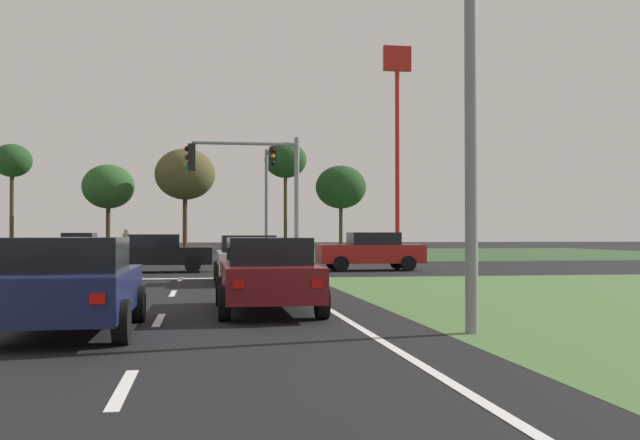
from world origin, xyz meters
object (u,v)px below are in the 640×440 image
(treeline_second, at_px, (12,162))
(car_navy_sixth, at_px, (71,284))
(street_lamp_near, at_px, (463,26))
(fastfood_pole_sign, at_px, (397,106))
(car_white_seventh, at_px, (247,258))
(pedestrian_at_median, at_px, (126,241))
(traffic_signal_far_right, at_px, (269,184))
(treeline_fourth, at_px, (185,174))
(car_red_fourth, at_px, (371,251))
(treeline_third, at_px, (108,187))
(treeline_fifth, at_px, (285,161))
(treeline_sixth, at_px, (341,187))
(car_blue_near, at_px, (79,247))
(car_maroon_third, at_px, (267,274))
(traffic_signal_near_right, at_px, (254,181))
(car_black_second, at_px, (158,253))

(treeline_second, bearing_deg, car_navy_sixth, -75.39)
(street_lamp_near, relative_size, fastfood_pole_sign, 0.64)
(car_white_seventh, distance_m, pedestrian_at_median, 19.53)
(traffic_signal_far_right, bearing_deg, treeline_fourth, 100.57)
(car_red_fourth, distance_m, treeline_third, 39.35)
(street_lamp_near, distance_m, pedestrian_at_median, 32.37)
(car_white_seventh, relative_size, treeline_second, 0.45)
(car_navy_sixth, distance_m, traffic_signal_far_right, 27.03)
(treeline_fifth, distance_m, treeline_sixth, 6.77)
(car_red_fourth, bearing_deg, car_blue_near, 51.21)
(car_white_seventh, distance_m, treeline_second, 46.24)
(car_maroon_third, bearing_deg, car_blue_near, 106.42)
(car_white_seventh, relative_size, treeline_sixth, 0.53)
(pedestrian_at_median, bearing_deg, car_navy_sixth, -153.77)
(traffic_signal_far_right, relative_size, treeline_sixth, 0.77)
(car_blue_near, height_order, car_red_fourth, car_red_fourth)
(pedestrian_at_median, bearing_deg, car_maroon_third, -146.61)
(car_white_seventh, bearing_deg, car_red_fourth, 51.59)
(car_maroon_third, height_order, car_red_fourth, car_red_fourth)
(traffic_signal_near_right, bearing_deg, car_white_seventh, -98.10)
(treeline_fifth, height_order, treeline_sixth, treeline_fifth)
(car_blue_near, height_order, pedestrian_at_median, pedestrian_at_median)
(car_navy_sixth, relative_size, traffic_signal_far_right, 0.71)
(car_black_second, xyz_separation_m, treeline_third, (-6.44, 35.97, 4.86))
(fastfood_pole_sign, bearing_deg, treeline_second, 144.59)
(street_lamp_near, distance_m, treeline_second, 58.29)
(car_black_second, xyz_separation_m, car_white_seventh, (3.20, -7.07, -0.01))
(fastfood_pole_sign, bearing_deg, car_blue_near, -167.87)
(street_lamp_near, relative_size, treeline_sixth, 1.10)
(street_lamp_near, relative_size, pedestrian_at_median, 5.21)
(pedestrian_at_median, distance_m, treeline_sixth, 30.77)
(traffic_signal_near_right, bearing_deg, car_blue_near, 119.00)
(car_navy_sixth, bearing_deg, treeline_sixth, 75.28)
(treeline_second, xyz_separation_m, treeline_sixth, (28.64, 1.74, -1.78))
(traffic_signal_far_right, xyz_separation_m, treeline_sixth, (9.25, 29.31, 1.74))
(car_white_seventh, bearing_deg, traffic_signal_far_right, 82.50)
(treeline_fifth, bearing_deg, car_navy_sixth, -99.84)
(treeline_third, height_order, treeline_fifth, treeline_fifth)
(car_navy_sixth, xyz_separation_m, car_white_seventh, (3.43, 11.59, 0.00))
(pedestrian_at_median, xyz_separation_m, treeline_fourth, (2.67, 22.45, 5.51))
(car_black_second, height_order, car_white_seventh, car_black_second)
(traffic_signal_far_right, relative_size, treeline_third, 0.80)
(pedestrian_at_median, distance_m, fastfood_pole_sign, 18.89)
(car_black_second, distance_m, fastfood_pole_sign, 22.45)
(car_white_seventh, bearing_deg, car_navy_sixth, -106.47)
(treeline_third, xyz_separation_m, treeline_fifth, (15.29, -2.35, 2.29))
(traffic_signal_near_right, bearing_deg, car_red_fourth, 39.28)
(car_red_fourth, distance_m, car_navy_sixth, 20.78)
(car_black_second, relative_size, treeline_second, 0.47)
(traffic_signal_near_right, xyz_separation_m, treeline_second, (-17.86, 39.43, 4.19))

